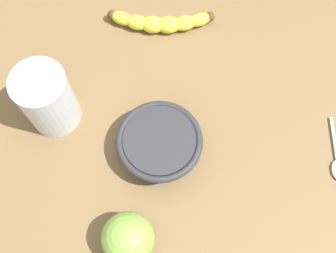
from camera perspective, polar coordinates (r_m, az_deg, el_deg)
wooden_tabletop at (r=74.20cm, az=1.55°, el=1.77°), size 120.00×120.00×3.00cm
banana at (r=80.10cm, az=-1.00°, el=14.08°), size 13.00×16.85×3.18cm
smoothie_glass at (r=69.91cm, az=-16.14°, el=3.50°), size 8.65×8.65×12.26cm
ceramic_bowl at (r=67.51cm, az=-1.16°, el=-2.34°), size 13.94×13.94×4.78cm
green_apple_fruit at (r=63.24cm, az=-5.52°, el=-15.01°), size 7.93×7.93×7.93cm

